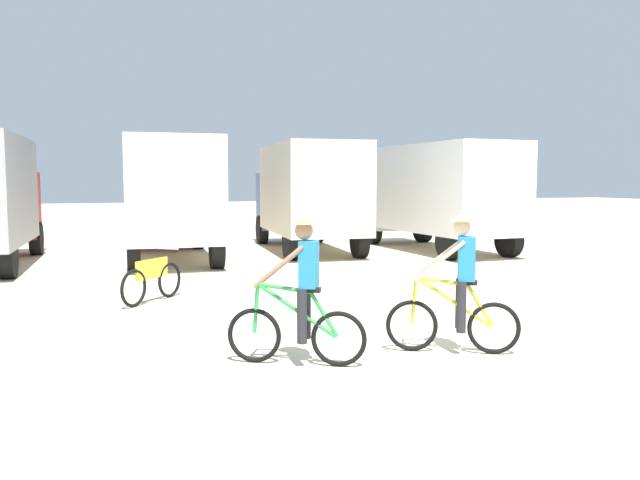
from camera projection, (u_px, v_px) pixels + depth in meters
ground_plane at (423, 336)px, 9.28m from camera, size 120.00×120.00×0.00m
box_truck_white_box at (170, 194)px, 18.14m from camera, size 2.83×6.90×3.35m
box_truck_cream_rv at (307, 192)px, 20.41m from camera, size 3.02×6.95×3.35m
box_truck_avon_van at (439, 192)px, 20.44m from camera, size 2.46×6.78×3.35m
cyclist_orange_shirt at (301, 296)px, 7.75m from camera, size 1.53×0.93×1.82m
cyclist_cowboy_hat at (458, 289)px, 8.30m from camera, size 1.55×0.90×1.82m
bicycle_spare at (152, 281)px, 11.85m from camera, size 1.23×1.30×0.97m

